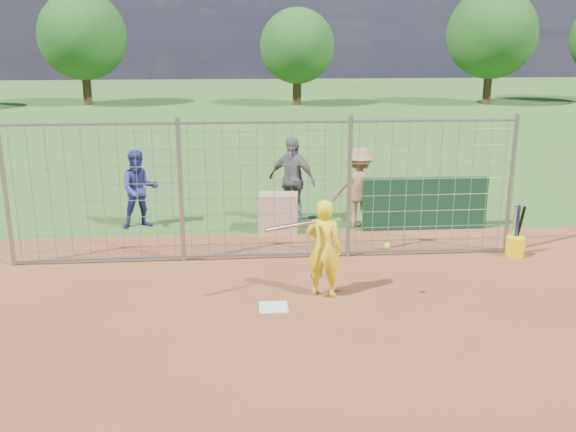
{
  "coord_description": "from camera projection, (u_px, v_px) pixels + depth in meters",
  "views": [
    {
      "loc": [
        -0.49,
        -9.09,
        3.98
      ],
      "look_at": [
        0.3,
        0.8,
        1.15
      ],
      "focal_mm": 40.0,
      "sensor_mm": 36.0,
      "label": 1
    }
  ],
  "objects": [
    {
      "name": "dugout_wall",
      "position": [
        425.0,
        204.0,
        13.4
      ],
      "size": [
        2.6,
        0.2,
        1.1
      ],
      "primitive_type": "cube",
      "color": "#11381E",
      "rests_on": "ground"
    },
    {
      "name": "bucket_with_bats",
      "position": [
        515.0,
        244.0,
        11.81
      ],
      "size": [
        0.34,
        0.34,
        0.98
      ],
      "color": "yellow",
      "rests_on": "ground"
    },
    {
      "name": "backstop_fence",
      "position": [
        266.0,
        192.0,
        11.41
      ],
      "size": [
        9.08,
        0.08,
        2.6
      ],
      "color": "gray",
      "rests_on": "ground"
    },
    {
      "name": "equipment_in_play",
      "position": [
        314.0,
        231.0,
        9.47
      ],
      "size": [
        1.91,
        0.44,
        0.43
      ],
      "color": "silver",
      "rests_on": "ground"
    },
    {
      "name": "tree_line",
      "position": [
        299.0,
        38.0,
        36.02
      ],
      "size": [
        44.66,
        6.72,
        6.48
      ],
      "color": "#3F2B19",
      "rests_on": "ground"
    },
    {
      "name": "ground",
      "position": [
        273.0,
        303.0,
        9.84
      ],
      "size": [
        100.0,
        100.0,
        0.0
      ],
      "primitive_type": "plane",
      "color": "#2D591E",
      "rests_on": "ground"
    },
    {
      "name": "home_plate",
      "position": [
        273.0,
        307.0,
        9.65
      ],
      "size": [
        0.43,
        0.43,
        0.02
      ],
      "primitive_type": "cube",
      "color": "silver",
      "rests_on": "ground"
    },
    {
      "name": "batter",
      "position": [
        324.0,
        248.0,
        9.91
      ],
      "size": [
        0.67,
        0.55,
        1.56
      ],
      "primitive_type": "imported",
      "rotation": [
        0.0,
        0.0,
        2.78
      ],
      "color": "yellow",
      "rests_on": "ground"
    },
    {
      "name": "bystander_c",
      "position": [
        359.0,
        187.0,
        13.52
      ],
      "size": [
        1.15,
        0.73,
        1.7
      ],
      "primitive_type": "imported",
      "rotation": [
        0.0,
        0.0,
        3.05
      ],
      "color": "#926E4F",
      "rests_on": "ground"
    },
    {
      "name": "bystander_a",
      "position": [
        139.0,
        189.0,
        13.46
      ],
      "size": [
        0.93,
        0.81,
        1.65
      ],
      "primitive_type": "imported",
      "rotation": [
        0.0,
        0.0,
        0.25
      ],
      "color": "navy",
      "rests_on": "ground"
    },
    {
      "name": "infield_dirt",
      "position": [
        288.0,
        413.0,
        6.97
      ],
      "size": [
        18.0,
        18.0,
        0.0
      ],
      "primitive_type": "plane",
      "color": "brown",
      "rests_on": "ground"
    },
    {
      "name": "equipment_bin",
      "position": [
        278.0,
        213.0,
        13.28
      ],
      "size": [
        0.86,
        0.64,
        0.8
      ],
      "primitive_type": "cube",
      "rotation": [
        0.0,
        0.0,
        -0.12
      ],
      "color": "tan",
      "rests_on": "ground"
    },
    {
      "name": "bystander_b",
      "position": [
        292.0,
        180.0,
        13.77
      ],
      "size": [
        1.18,
        1.01,
        1.89
      ],
      "primitive_type": "imported",
      "rotation": [
        0.0,
        0.0,
        -0.6
      ],
      "color": "slate",
      "rests_on": "ground"
    }
  ]
}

